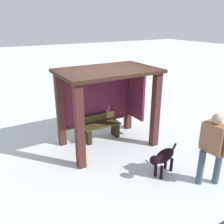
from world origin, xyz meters
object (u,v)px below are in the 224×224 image
bus_shelter (107,92)px  bench_left_inside (101,128)px  person_walking (213,144)px  dog (163,157)px

bus_shelter → bench_left_inside: bus_shelter is taller
person_walking → dog: size_ratio=1.68×
bus_shelter → bench_left_inside: (-0.09, 0.22, -1.17)m
bus_shelter → bench_left_inside: 1.19m
bench_left_inside → person_walking: bearing=-71.4°
bus_shelter → bench_left_inside: bearing=112.4°
dog → person_walking: bearing=-48.5°
bench_left_inside → dog: (0.37, -2.32, 0.11)m
bus_shelter → person_walking: size_ratio=1.57×
person_walking → dog: person_walking is taller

